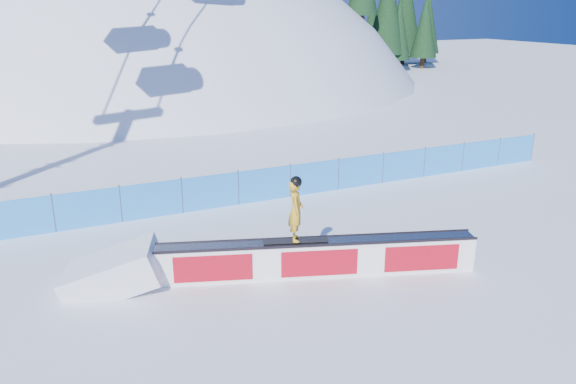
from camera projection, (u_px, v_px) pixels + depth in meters
name	position (u px, v px, depth m)	size (l,w,h in m)	color
ground	(383.00, 236.00, 17.05)	(160.00, 160.00, 0.00)	white
snow_hill	(147.00, 253.00, 58.89)	(64.00, 64.00, 64.00)	white
safety_fence	(315.00, 178.00, 20.73)	(22.05, 0.05, 1.30)	#2C8EEF
rail_box	(318.00, 258.00, 14.41)	(7.98, 3.14, 0.99)	white
snow_ramp	(115.00, 285.00, 14.02)	(2.29, 1.53, 0.86)	white
snowboarder	(296.00, 210.00, 13.93)	(1.65, 0.80, 1.71)	black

